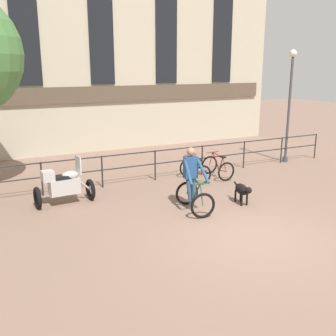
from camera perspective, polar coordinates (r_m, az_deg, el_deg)
ground_plane at (r=9.37m, az=11.84°, el=-9.70°), size 60.00×60.00×0.00m
canal_railing at (r=13.37m, az=-1.88°, el=1.16°), size 15.05×0.05×1.05m
building_facade at (r=18.52m, az=-10.05°, el=19.83°), size 18.00×0.72×11.21m
cyclist_with_bike at (r=10.61m, az=3.61°, el=-2.13°), size 0.83×1.25×1.70m
dog at (r=11.29m, az=10.75°, el=-3.15°), size 0.34×0.97×0.60m
parked_motorcycle at (r=11.43m, az=-14.89°, el=-2.42°), size 1.67×0.73×1.35m
parked_bicycle_near_lamp at (r=13.43m, az=3.94°, el=-0.35°), size 0.71×1.14×0.86m
parked_bicycle_mid_left at (r=13.91m, az=7.22°, el=0.09°), size 0.66×1.11×0.86m
street_lamp at (r=16.49m, az=17.23°, el=9.32°), size 0.28×0.28×4.43m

